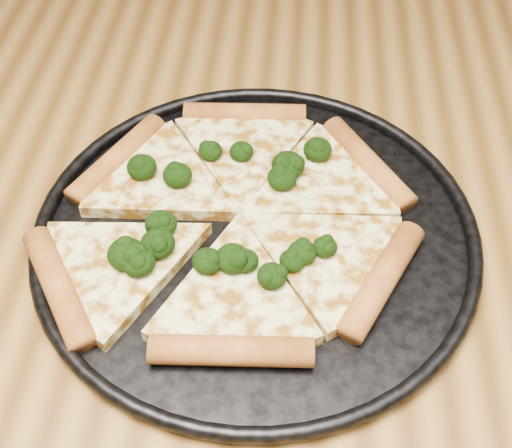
{
  "coord_description": "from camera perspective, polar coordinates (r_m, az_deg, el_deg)",
  "views": [
    {
      "loc": [
        0.05,
        -0.35,
        1.19
      ],
      "look_at": [
        0.02,
        0.02,
        0.77
      ],
      "focal_mm": 47.12,
      "sensor_mm": 36.0,
      "label": 1
    }
  ],
  "objects": [
    {
      "name": "pizza",
      "position": [
        0.57,
        -1.83,
        0.68
      ],
      "size": [
        0.33,
        0.29,
        0.02
      ],
      "rotation": [
        0.0,
        0.0,
        0.05
      ],
      "color": "#FEF49C",
      "rests_on": "pizza_pan"
    },
    {
      "name": "pizza_pan",
      "position": [
        0.57,
        0.0,
        -0.55
      ],
      "size": [
        0.38,
        0.38,
        0.02
      ],
      "color": "black",
      "rests_on": "dining_table"
    },
    {
      "name": "broccoli_florets",
      "position": [
        0.56,
        -3.13,
        0.85
      ],
      "size": [
        0.19,
        0.17,
        0.02
      ],
      "color": "black",
      "rests_on": "pizza"
    },
    {
      "name": "dining_table",
      "position": [
        0.63,
        -2.09,
        -7.84
      ],
      "size": [
        1.2,
        0.9,
        0.75
      ],
      "color": "olive",
      "rests_on": "ground"
    }
  ]
}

